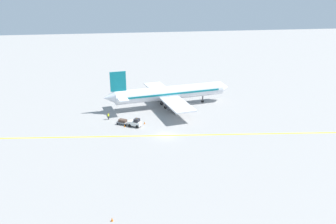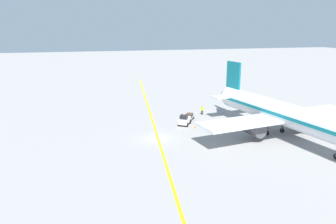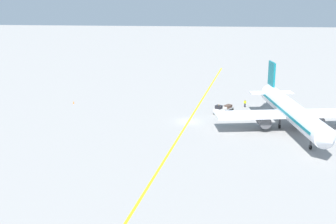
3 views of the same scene
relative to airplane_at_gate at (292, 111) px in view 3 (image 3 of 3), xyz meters
The scene contains 9 objects.
ground_plane 19.92m from the airplane_at_gate, 12.88° to the right, with size 400.00×400.00×0.00m, color gray.
apron_yellow_centreline 19.92m from the airplane_at_gate, 12.88° to the right, with size 0.40×120.00×0.01m, color yellow.
airplane_at_gate is the anchor object (origin of this frame).
baggage_tug_white 16.65m from the airplane_at_gate, 38.94° to the right, with size 2.92×3.33×2.11m.
baggage_cart_trailing 17.30m from the airplane_at_gate, 50.05° to the right, with size 2.60×2.94×1.24m.
ground_crew_worker 17.97m from the airplane_at_gate, 66.49° to the right, with size 0.50×0.38×1.68m.
traffic_cone_near_nose 48.53m from the airplane_at_gate, 19.80° to the right, with size 0.32×0.32×0.55m, color orange.
traffic_cone_mid_apron 14.53m from the airplane_at_gate, 34.74° to the right, with size 0.32×0.32×0.55m, color orange.
traffic_cone_by_wingtip 18.27m from the airplane_at_gate, 45.22° to the right, with size 0.32×0.32×0.55m, color orange.
Camera 3 is at (-2.81, 88.46, 26.85)m, focal length 50.00 mm.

